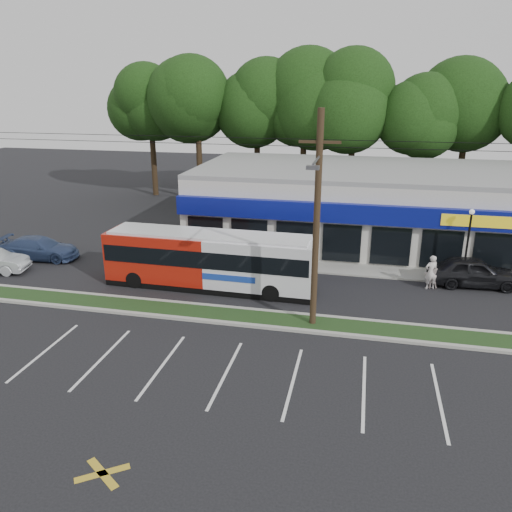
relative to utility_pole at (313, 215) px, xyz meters
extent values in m
plane|color=black|center=(-2.83, -0.93, -5.41)|extent=(120.00, 120.00, 0.00)
cube|color=#1A3114|center=(-2.83, 0.07, -5.35)|extent=(40.00, 1.60, 0.12)
cube|color=#9E9E93|center=(-2.83, -0.78, -5.34)|extent=(40.00, 0.25, 0.14)
cube|color=#9E9E93|center=(-2.83, 0.92, -5.34)|extent=(40.00, 0.25, 0.14)
cube|color=#9E9E93|center=(2.17, 8.07, -5.36)|extent=(32.00, 2.20, 0.10)
cube|color=#BAB8AC|center=(2.67, 15.07, -2.91)|extent=(25.00, 12.00, 5.00)
cube|color=navy|center=(2.67, 8.82, -2.01)|extent=(25.00, 0.50, 1.20)
cube|color=black|center=(2.67, 9.01, -4.01)|extent=(24.00, 0.12, 2.40)
cube|color=yellow|center=(9.67, 8.55, -2.01)|extent=(6.00, 0.06, 0.70)
cube|color=gray|center=(2.67, 15.07, -0.26)|extent=(25.00, 12.00, 0.30)
cylinder|color=black|center=(0.17, 0.07, -0.41)|extent=(0.30, 0.30, 10.00)
cube|color=black|center=(0.17, 0.07, 3.19)|extent=(1.80, 0.12, 0.12)
cylinder|color=#59595E|center=(0.17, -1.13, 2.59)|extent=(0.10, 2.40, 0.10)
cube|color=#59595E|center=(0.17, -2.43, 2.49)|extent=(0.50, 0.25, 0.15)
cylinder|color=black|center=(-2.83, 0.07, 3.29)|extent=(50.00, 0.02, 0.02)
cylinder|color=black|center=(-2.83, 0.07, 2.99)|extent=(50.00, 0.02, 0.02)
cylinder|color=black|center=(8.17, 7.87, -3.41)|extent=(0.12, 0.12, 4.00)
sphere|color=silver|center=(8.17, 7.87, -1.31)|extent=(0.30, 0.30, 0.30)
cylinder|color=black|center=(-18.83, 25.07, -2.55)|extent=(0.56, 0.56, 5.72)
sphere|color=black|center=(-18.83, 25.07, 3.04)|extent=(6.76, 6.76, 6.76)
cylinder|color=black|center=(-13.83, 25.07, -2.55)|extent=(0.56, 0.56, 5.72)
sphere|color=black|center=(-13.83, 25.07, 3.04)|extent=(6.76, 6.76, 6.76)
cylinder|color=black|center=(-8.83, 25.07, -2.55)|extent=(0.56, 0.56, 5.72)
sphere|color=black|center=(-8.83, 25.07, 3.04)|extent=(6.76, 6.76, 6.76)
cylinder|color=black|center=(-3.83, 25.07, -2.55)|extent=(0.56, 0.56, 5.72)
sphere|color=black|center=(-3.83, 25.07, 3.04)|extent=(6.76, 6.76, 6.76)
cylinder|color=black|center=(1.17, 25.07, -2.55)|extent=(0.56, 0.56, 5.72)
sphere|color=black|center=(1.17, 25.07, 3.04)|extent=(6.76, 6.76, 6.76)
cylinder|color=black|center=(6.17, 25.07, -2.55)|extent=(0.56, 0.56, 5.72)
sphere|color=black|center=(6.17, 25.07, 3.04)|extent=(6.76, 6.76, 6.76)
cylinder|color=black|center=(11.17, 25.07, -2.55)|extent=(0.56, 0.56, 5.72)
sphere|color=black|center=(11.17, 25.07, 3.04)|extent=(6.76, 6.76, 6.76)
cube|color=#AA190D|center=(-8.99, 3.63, -3.72)|extent=(5.93, 2.57, 2.70)
cube|color=silver|center=(-3.11, 3.51, -3.72)|extent=(5.93, 2.57, 2.70)
cube|color=black|center=(-6.05, 3.57, -5.22)|extent=(11.81, 2.64, 0.34)
cube|color=black|center=(-6.05, 3.57, -3.40)|extent=(11.58, 2.75, 0.93)
cube|color=black|center=(-0.14, 3.45, -3.55)|extent=(0.10, 2.08, 1.37)
cube|color=#193899|center=(-4.61, 2.30, -4.29)|extent=(2.94, 0.09, 0.34)
cube|color=silver|center=(-6.05, 3.57, -2.33)|extent=(11.22, 2.44, 0.18)
cylinder|color=black|center=(-10.19, 2.55, -4.94)|extent=(0.95, 0.29, 0.94)
cylinder|color=black|center=(-10.14, 4.76, -4.94)|extent=(0.95, 0.29, 0.94)
cylinder|color=black|center=(-2.31, 2.39, -4.94)|extent=(0.95, 0.29, 0.94)
cylinder|color=black|center=(-2.26, 4.60, -4.94)|extent=(0.95, 0.29, 0.94)
imported|color=black|center=(8.55, 6.99, -4.57)|extent=(5.04, 2.26, 1.68)
imported|color=navy|center=(-18.45, 5.75, -4.67)|extent=(5.29, 2.58, 1.48)
imported|color=silver|center=(6.10, 5.98, -4.43)|extent=(0.84, 0.69, 1.97)
imported|color=#B4A4A2|center=(6.17, 6.15, -4.61)|extent=(0.87, 0.72, 1.62)
camera|label=1|loc=(2.17, -21.52, 5.49)|focal=35.00mm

